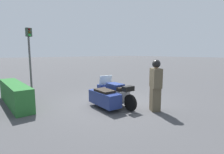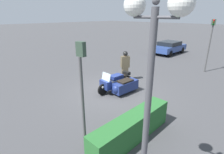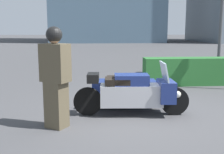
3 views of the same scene
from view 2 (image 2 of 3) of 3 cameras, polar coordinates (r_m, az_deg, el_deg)
The scene contains 8 objects.
ground_plane at distance 9.51m, azimuth 0.60°, elevation -4.74°, with size 160.00×160.00×0.00m, color #424244.
police_motorcycle at distance 9.28m, azimuth 2.37°, elevation -2.31°, with size 2.45×1.29×1.14m.
officer_rider at distance 10.80m, azimuth 4.28°, elevation 3.82°, with size 0.59×0.53×1.87m.
hedge_bush_curbside at distance 5.98m, azimuth 6.58°, elevation -16.20°, with size 3.40×0.62×0.89m, color #28662D.
twin_lamp_post at distance 2.95m, azimuth 12.89°, elevation 7.61°, with size 0.37×1.16×4.27m.
traffic_light_near at distance 5.04m, azimuth -9.71°, elevation -1.28°, with size 0.22×0.28×3.27m.
traffic_light_far at distance 13.97m, azimuth 29.50°, elevation 10.86°, with size 0.22×0.29×3.65m.
parked_car_background at distance 19.63m, azimuth 18.17°, elevation 9.30°, with size 4.21×1.95×1.29m.
Camera 2 is at (6.22, 6.01, 3.94)m, focal length 28.00 mm.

